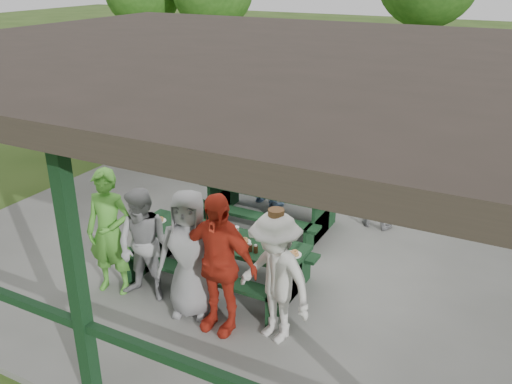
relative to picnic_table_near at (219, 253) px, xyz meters
The scene contains 15 objects.
ground 1.33m from the picnic_table_near, 92.25° to the left, with size 90.00×90.00×0.00m, color #2E4A17.
concrete_slab 1.31m from the picnic_table_near, 92.25° to the left, with size 10.00×8.00×0.10m, color slate.
pavilion_structure 2.86m from the picnic_table_near, 92.25° to the left, with size 10.60×8.60×3.24m.
picnic_table_near is the anchor object (origin of this frame).
picnic_table_far 2.01m from the picnic_table_near, 95.86° to the left, with size 2.38×1.39×0.75m.
table_setting 0.32m from the picnic_table_near, 24.86° to the left, with size 2.45×0.45×0.10m.
contestant_green 1.57m from the picnic_table_near, 144.13° to the right, with size 0.67×0.44×1.84m, color #4C9A30.
contestant_grey_left 1.12m from the picnic_table_near, 129.30° to the right, with size 0.79×0.62×1.63m, color gray.
contestant_grey_mid 0.92m from the picnic_table_near, 85.19° to the right, with size 0.86×0.56×1.77m, color gray.
contestant_red 1.18m from the picnic_table_near, 58.92° to the right, with size 1.10×0.46×1.88m, color #B12918.
contestant_white_fedora 1.56m from the picnic_table_near, 31.69° to the right, with size 1.25×0.95×1.77m.
spectator_lblue 2.97m from the picnic_table_near, 102.17° to the left, with size 1.50×0.48×1.62m, color #8FB5DE.
spectator_blue 3.67m from the picnic_table_near, 114.67° to the left, with size 0.59×0.39×1.61m, color #4578B3.
spectator_grey 3.27m from the picnic_table_near, 63.23° to the left, with size 0.71×0.55×1.46m, color gray.
farm_trailer 9.30m from the picnic_table_near, 98.52° to the left, with size 3.97×2.05×1.38m.
Camera 1 is at (3.73, -7.06, 4.45)m, focal length 38.00 mm.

